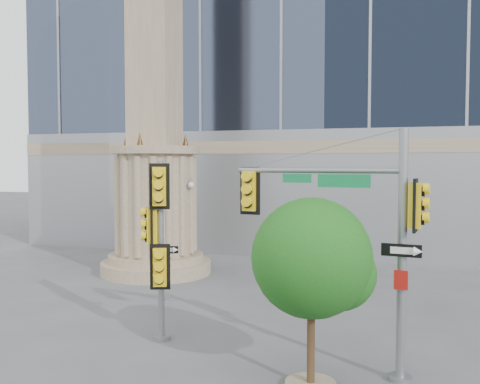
# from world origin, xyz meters

# --- Properties ---
(ground) EXTENTS (120.00, 120.00, 0.00)m
(ground) POSITION_xyz_m (0.00, 0.00, 0.00)
(ground) COLOR #545456
(ground) RESTS_ON ground
(monument) EXTENTS (4.40, 4.40, 16.60)m
(monument) POSITION_xyz_m (-6.00, 9.00, 5.52)
(monument) COLOR gray
(monument) RESTS_ON ground
(main_signal_pole) EXTENTS (3.95, 0.86, 5.12)m
(main_signal_pole) POSITION_xyz_m (2.58, 0.83, 3.17)
(main_signal_pole) COLOR slate
(main_signal_pole) RESTS_ON ground
(secondary_signal_pole) EXTENTS (0.84, 0.60, 4.49)m
(secondary_signal_pole) POSITION_xyz_m (-2.26, 1.49, 2.64)
(secondary_signal_pole) COLOR slate
(secondary_signal_pole) RESTS_ON ground
(street_tree) EXTENTS (2.41, 2.36, 3.76)m
(street_tree) POSITION_xyz_m (1.85, -0.14, 2.47)
(street_tree) COLOR gray
(street_tree) RESTS_ON ground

